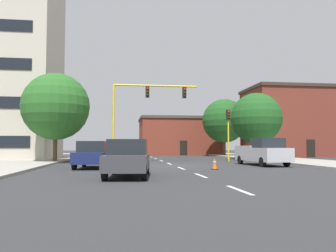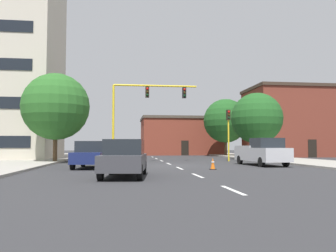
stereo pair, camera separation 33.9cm
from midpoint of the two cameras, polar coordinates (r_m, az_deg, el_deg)
ground_plane at (r=25.31m, az=1.23°, el=-6.54°), size 160.00×160.00×0.00m
sidewalk_left at (r=34.05m, az=-21.34°, el=-5.36°), size 6.00×56.00×0.14m
sidewalk_right at (r=36.56m, az=18.28°, el=-5.26°), size 6.00×56.00×0.14m
lane_stripe_seg_0 at (r=11.69m, az=11.46°, el=-10.32°), size 0.16×2.40×0.01m
lane_stripe_seg_1 at (r=16.97m, az=5.46°, el=-8.14°), size 0.16×2.40×0.01m
lane_stripe_seg_2 at (r=22.36m, az=2.36°, el=-6.97°), size 0.16×2.40×0.01m
lane_stripe_seg_3 at (r=27.79m, az=0.47°, el=-6.24°), size 0.16×2.40×0.01m
lane_stripe_seg_4 at (r=33.24m, az=-0.79°, el=-5.75°), size 0.16×2.40×0.01m
lane_stripe_seg_5 at (r=38.71m, az=-1.70°, el=-5.39°), size 0.16×2.40×0.01m
lane_stripe_seg_6 at (r=44.18m, az=-2.38°, el=-5.13°), size 0.16×2.40×0.01m
building_brick_center at (r=55.81m, az=2.15°, el=-1.68°), size 12.46×9.64×5.93m
building_row_right at (r=49.46m, az=20.49°, el=0.62°), size 12.56×8.35×9.20m
traffic_signal_gantry at (r=30.22m, az=-6.80°, el=-1.82°), size 8.26×1.20×6.83m
traffic_light_pole_right at (r=32.74m, az=10.24°, el=0.43°), size 0.32×0.47×4.80m
tree_right_far at (r=47.81m, az=9.67°, el=0.84°), size 5.97×5.97×7.82m
tree_right_mid at (r=36.72m, az=14.71°, el=1.24°), size 5.25×5.25×6.89m
tree_left_near at (r=30.92m, az=-17.73°, el=3.05°), size 5.69×5.69×7.61m
pickup_truck_silver at (r=26.29m, az=15.56°, el=-4.18°), size 2.37×5.52×1.99m
sedan_navy_near_left at (r=22.95m, az=-12.13°, el=-4.59°), size 2.23×4.64×1.74m
sedan_dark_gray_mid_left at (r=16.18m, az=-6.61°, el=-5.24°), size 2.34×4.68×1.74m
traffic_cone_roadside_a at (r=21.29m, az=7.87°, el=-6.18°), size 0.36×0.36×0.73m
traffic_cone_roadside_b at (r=26.44m, az=-5.75°, el=-5.61°), size 0.36×0.36×0.73m
traffic_cone_roadside_c at (r=25.36m, az=-3.67°, el=-5.79°), size 0.36×0.36×0.67m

